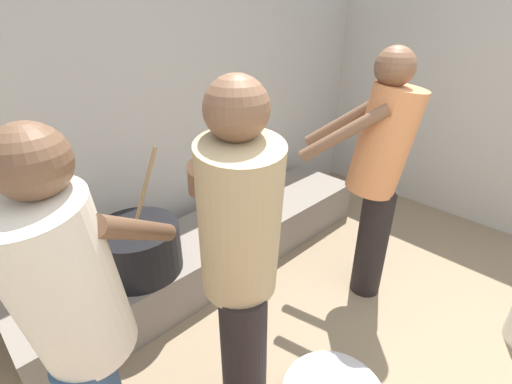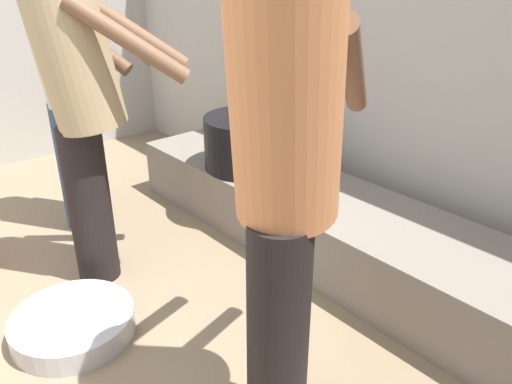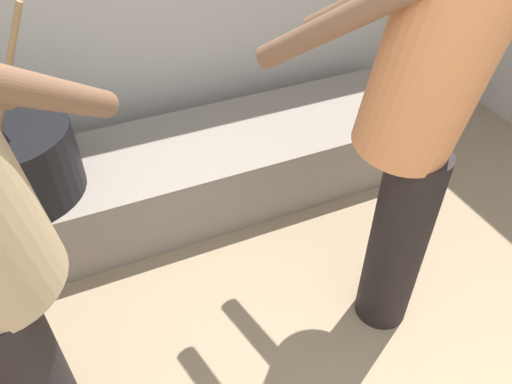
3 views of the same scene
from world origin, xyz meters
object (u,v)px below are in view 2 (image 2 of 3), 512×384
at_px(cooking_pot_main, 248,142).
at_px(cook_in_orange_shirt, 285,170).
at_px(cook_in_tan_shirt, 80,94).
at_px(metal_mixing_bowl, 73,324).
at_px(cook_in_cream_shirt, 67,78).

bearing_deg(cooking_pot_main, cook_in_orange_shirt, -36.28).
bearing_deg(cook_in_orange_shirt, cook_in_tan_shirt, -176.72).
bearing_deg(cook_in_orange_shirt, metal_mixing_bowl, -156.68).
distance_m(cook_in_tan_shirt, metal_mixing_bowl, 0.98).
distance_m(cooking_pot_main, cook_in_orange_shirt, 1.53).
bearing_deg(cook_in_orange_shirt, cook_in_cream_shirt, 176.85).
bearing_deg(metal_mixing_bowl, cook_in_tan_shirt, 136.17).
bearing_deg(cook_in_tan_shirt, cook_in_cream_shirt, 163.57).
bearing_deg(cook_in_tan_shirt, metal_mixing_bowl, -43.83).
bearing_deg(cook_in_orange_shirt, cooking_pot_main, 143.72).
bearing_deg(cook_in_cream_shirt, metal_mixing_bowl, -28.24).
distance_m(cook_in_tan_shirt, cook_in_orange_shirt, 1.19).
bearing_deg(cooking_pot_main, cook_in_cream_shirt, -126.09).
height_order(cook_in_orange_shirt, cook_in_cream_shirt, cook_in_orange_shirt).
height_order(cooking_pot_main, cook_in_cream_shirt, cook_in_cream_shirt).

